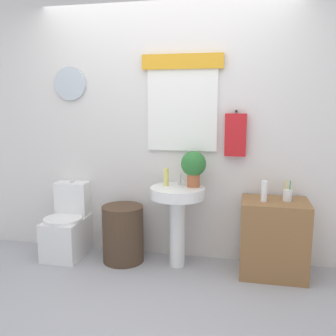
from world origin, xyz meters
TOP-DOWN VIEW (x-y plane):
  - ground_plane at (0.00, 0.00)m, footprint 8.00×8.00m
  - back_wall at (0.00, 1.15)m, footprint 4.40×0.18m
  - toilet at (-0.99, 0.88)m, footprint 0.38×0.51m
  - laundry_hamper at (-0.38, 0.85)m, footprint 0.40×0.40m
  - pedestal_sink at (0.16, 0.85)m, footprint 0.51×0.51m
  - faucet at (0.16, 0.97)m, footprint 0.03×0.03m
  - wooden_cabinet at (1.05, 0.85)m, footprint 0.59×0.44m
  - soap_bottle at (0.04, 0.90)m, footprint 0.05×0.05m
  - potted_plant at (0.30, 0.91)m, footprint 0.24×0.24m
  - lotion_bottle at (0.94, 0.81)m, footprint 0.05×0.05m
  - toothbrush_cup at (1.15, 0.87)m, footprint 0.08×0.08m

SIDE VIEW (x-z plane):
  - ground_plane at x=0.00m, z-range 0.00..0.00m
  - laundry_hamper at x=-0.38m, z-range 0.00..0.56m
  - toilet at x=-0.99m, z-range -0.09..0.67m
  - wooden_cabinet at x=1.05m, z-range 0.00..0.69m
  - pedestal_sink at x=0.16m, z-range 0.20..0.97m
  - toothbrush_cup at x=1.15m, z-range 0.65..0.84m
  - lotion_bottle at x=0.94m, z-range 0.69..0.88m
  - faucet at x=0.16m, z-range 0.78..0.88m
  - soap_bottle at x=0.04m, z-range 0.78..0.94m
  - potted_plant at x=0.30m, z-range 0.81..1.14m
  - back_wall at x=0.00m, z-range 0.01..2.61m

